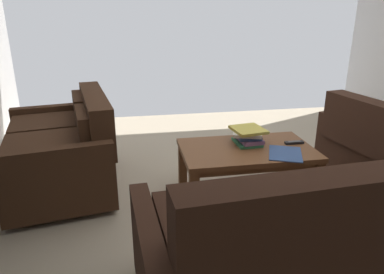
{
  "coord_description": "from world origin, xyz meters",
  "views": [
    {
      "loc": [
        0.97,
        2.48,
        1.51
      ],
      "look_at": [
        0.58,
        0.29,
        0.72
      ],
      "focal_mm": 33.46,
      "sensor_mm": 36.0,
      "label": 1
    }
  ],
  "objects": [
    {
      "name": "coffee_table",
      "position": [
        0.05,
        -0.11,
        0.38
      ],
      "size": [
        1.07,
        0.65,
        0.45
      ],
      "color": "brown",
      "rests_on": "ground"
    },
    {
      "name": "loveseat_near",
      "position": [
        1.56,
        -0.6,
        0.36
      ],
      "size": [
        1.05,
        1.47,
        0.83
      ],
      "color": "black",
      "rests_on": "ground"
    },
    {
      "name": "loose_magazine",
      "position": [
        -0.2,
        0.07,
        0.45
      ],
      "size": [
        0.35,
        0.39,
        0.01
      ],
      "primitive_type": "cube",
      "rotation": [
        0.0,
        0.0,
        2.75
      ],
      "color": "#385693",
      "rests_on": "coffee_table"
    },
    {
      "name": "book_stack",
      "position": [
        0.01,
        -0.21,
        0.52
      ],
      "size": [
        0.3,
        0.32,
        0.14
      ],
      "color": "#337F51",
      "rests_on": "coffee_table"
    },
    {
      "name": "sofa_main",
      "position": [
        0.05,
        1.06,
        0.38
      ],
      "size": [
        1.88,
        0.94,
        0.9
      ],
      "color": "black",
      "rests_on": "ground"
    },
    {
      "name": "tv_remote",
      "position": [
        -0.37,
        -0.14,
        0.46
      ],
      "size": [
        0.16,
        0.04,
        0.02
      ],
      "color": "black",
      "rests_on": "coffee_table"
    },
    {
      "name": "ground_plane",
      "position": [
        0.0,
        0.0,
        -0.0
      ],
      "size": [
        5.11,
        5.46,
        0.01
      ],
      "primitive_type": "cube",
      "color": "#B7A88E"
    }
  ]
}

